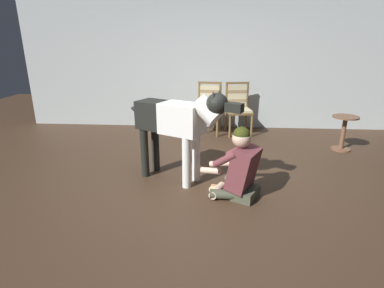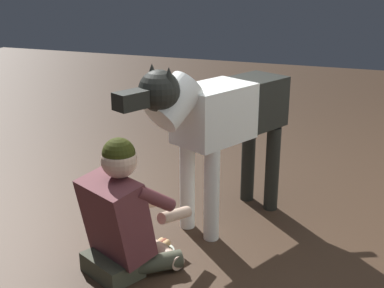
% 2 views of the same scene
% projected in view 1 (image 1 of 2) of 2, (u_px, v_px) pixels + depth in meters
% --- Properties ---
extents(ground_plane, '(13.13, 13.13, 0.00)m').
position_uv_depth(ground_plane, '(204.00, 186.00, 3.84)').
color(ground_plane, '#402D1E').
extents(back_wall, '(7.59, 0.10, 2.60)m').
position_uv_depth(back_wall, '(209.00, 63.00, 6.12)').
color(back_wall, '#AFB9B9').
rests_on(back_wall, ground).
extents(dining_chair_left_of_pair, '(0.51, 0.51, 0.98)m').
position_uv_depth(dining_chair_left_of_pair, '(209.00, 105.00, 5.94)').
color(dining_chair_left_of_pair, brown).
rests_on(dining_chair_left_of_pair, ground).
extents(dining_chair_right_of_pair, '(0.53, 0.53, 0.98)m').
position_uv_depth(dining_chair_right_of_pair, '(238.00, 106.00, 5.90)').
color(dining_chair_right_of_pair, brown).
rests_on(dining_chair_right_of_pair, ground).
extents(person_sitting_on_floor, '(0.73, 0.63, 0.84)m').
position_uv_depth(person_sitting_on_floor, '(239.00, 169.00, 3.49)').
color(person_sitting_on_floor, '#484B39').
rests_on(person_sitting_on_floor, ground).
extents(large_dog, '(1.44, 0.82, 1.22)m').
position_uv_depth(large_dog, '(178.00, 121.00, 3.75)').
color(large_dog, white).
rests_on(large_dog, ground).
extents(hot_dog_on_plate, '(0.21, 0.21, 0.06)m').
position_uv_depth(hot_dog_on_plate, '(217.00, 188.00, 3.73)').
color(hot_dog_on_plate, white).
rests_on(hot_dog_on_plate, ground).
extents(round_side_table, '(0.41, 0.41, 0.58)m').
position_uv_depth(round_side_table, '(344.00, 130.00, 5.01)').
color(round_side_table, brown).
rests_on(round_side_table, ground).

